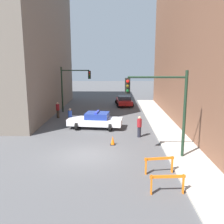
% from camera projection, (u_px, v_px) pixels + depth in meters
% --- Properties ---
extents(ground_plane, '(120.00, 120.00, 0.00)m').
position_uv_depth(ground_plane, '(87.00, 155.00, 15.74)').
color(ground_plane, '#4C4C4F').
extents(sidewalk_right, '(2.40, 44.00, 0.12)m').
position_uv_depth(sidewalk_right, '(185.00, 155.00, 15.63)').
color(sidewalk_right, '#B2ADA3').
rests_on(sidewalk_right, ground_plane).
extents(traffic_light_near, '(3.64, 0.35, 5.20)m').
position_uv_depth(traffic_light_near, '(165.00, 101.00, 14.62)').
color(traffic_light_near, black).
rests_on(traffic_light_near, sidewalk_right).
extents(traffic_light_far, '(3.44, 0.35, 5.20)m').
position_uv_depth(traffic_light_far, '(71.00, 83.00, 28.58)').
color(traffic_light_far, black).
rests_on(traffic_light_far, ground_plane).
extents(police_car, '(4.88, 2.71, 1.52)m').
position_uv_depth(police_car, '(96.00, 120.00, 21.98)').
color(police_car, white).
rests_on(police_car, ground_plane).
extents(parked_car_near, '(2.49, 4.42, 1.31)m').
position_uv_depth(parked_car_near, '(124.00, 101.00, 33.16)').
color(parked_car_near, maroon).
rests_on(parked_car_near, ground_plane).
extents(pedestrian_crossing, '(0.39, 0.39, 1.66)m').
position_uv_depth(pedestrian_crossing, '(70.00, 117.00, 22.60)').
color(pedestrian_crossing, '#474C66').
rests_on(pedestrian_crossing, ground_plane).
extents(pedestrian_corner, '(0.50, 0.50, 1.66)m').
position_uv_depth(pedestrian_corner, '(58.00, 110.00, 25.97)').
color(pedestrian_corner, '#382D23').
rests_on(pedestrian_corner, ground_plane).
extents(pedestrian_sidewalk, '(0.41, 0.41, 1.66)m').
position_uv_depth(pedestrian_sidewalk, '(139.00, 126.00, 19.35)').
color(pedestrian_sidewalk, black).
rests_on(pedestrian_sidewalk, ground_plane).
extents(barrier_front, '(1.60, 0.26, 0.90)m').
position_uv_depth(barrier_front, '(167.00, 181.00, 11.04)').
color(barrier_front, orange).
rests_on(barrier_front, ground_plane).
extents(barrier_mid, '(1.59, 0.40, 0.90)m').
position_uv_depth(barrier_mid, '(159.00, 162.00, 13.08)').
color(barrier_mid, orange).
rests_on(barrier_mid, ground_plane).
extents(traffic_cone, '(0.36, 0.36, 0.66)m').
position_uv_depth(traffic_cone, '(113.00, 140.00, 17.66)').
color(traffic_cone, black).
rests_on(traffic_cone, ground_plane).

